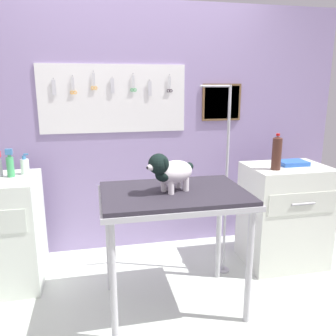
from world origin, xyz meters
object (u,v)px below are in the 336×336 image
at_px(grooming_table, 174,203).
at_px(soda_bottle, 277,153).
at_px(grooming_arm, 225,190).
at_px(cabinet_right, 284,215).
at_px(dog, 170,171).

height_order(grooming_table, soda_bottle, soda_bottle).
relative_size(grooming_arm, cabinet_right, 1.76).
bearing_deg(grooming_arm, dog, -145.00).
bearing_deg(soda_bottle, grooming_arm, 174.72).
relative_size(dog, soda_bottle, 1.24).
relative_size(grooming_table, soda_bottle, 3.39).
xyz_separation_m(cabinet_right, soda_bottle, (-0.17, -0.09, 0.59)).
distance_m(grooming_table, grooming_arm, 0.63).
bearing_deg(grooming_table, cabinet_right, 20.96).
bearing_deg(cabinet_right, grooming_arm, -174.71).
xyz_separation_m(grooming_arm, dog, (-0.55, -0.38, 0.28)).
distance_m(dog, cabinet_right, 1.34).
bearing_deg(grooming_table, dog, -153.91).
bearing_deg(dog, grooming_arm, 35.00).
height_order(grooming_table, grooming_arm, grooming_arm).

